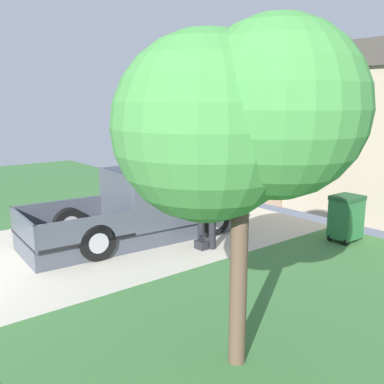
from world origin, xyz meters
The scene contains 6 objects.
pickup_truck centered at (0.21, 4.57, 0.75)m, with size 2.29×5.22×1.70m.
person_with_hat centered at (1.73, 5.23, 0.92)m, with size 0.54×0.43×1.67m.
handbag centered at (1.78, 5.02, 0.11)m, with size 0.29×0.20×0.38m.
house_with_garage centered at (0.33, 12.89, 2.46)m, with size 10.72×6.79×4.88m.
front_yard_tree centered at (5.40, 2.50, 3.11)m, with size 2.79×2.72×4.29m.
wheeled_trash_bin centered at (3.51, 8.11, 0.60)m, with size 0.60×0.72×1.12m.
Camera 1 is at (9.10, -1.15, 3.33)m, focal length 41.02 mm.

